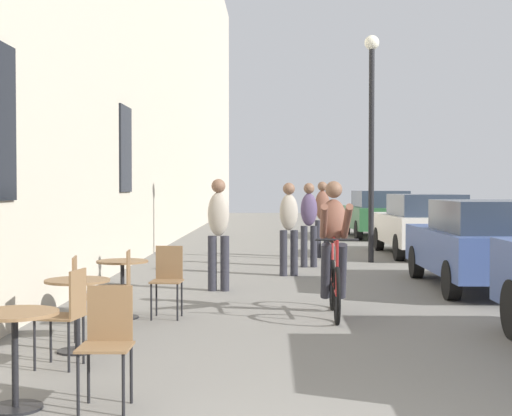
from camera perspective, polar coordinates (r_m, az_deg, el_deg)
The scene contains 17 objects.
cafe_table_near at distance 5.85m, azimuth -17.86°, elevation -9.43°, with size 0.64×0.64×0.72m.
cafe_chair_near_toward_street at distance 5.74m, azimuth -11.24°, elevation -9.62°, with size 0.39×0.39×0.89m.
cafe_table_mid at distance 7.66m, azimuth -13.42°, elevation -6.78°, with size 0.64×0.64×0.72m.
cafe_chair_mid_toward_street at distance 8.25m, azimuth -12.90°, elevation -6.21°, with size 0.44×0.44×0.89m.
cafe_chair_mid_toward_wall at distance 7.03m, azimuth -14.16°, elevation -7.58°, with size 0.43×0.43×0.89m.
cafe_table_far at distance 9.49m, azimuth -10.12°, elevation -5.14°, with size 0.64×0.64×0.72m.
cafe_chair_far_toward_street at distance 9.48m, azimuth -6.72°, elevation -5.17°, with size 0.40×0.40×0.89m.
cafe_chair_far_toward_wall at distance 8.94m, azimuth -10.34°, elevation -5.59°, with size 0.42×0.42×0.89m.
cyclist_on_bicycle at distance 9.64m, azimuth 5.96°, elevation -3.30°, with size 0.52×1.76×1.74m.
pedestrian_near at distance 11.76m, azimuth -2.87°, elevation -1.51°, with size 0.36×0.27×1.76m.
pedestrian_mid at distance 13.76m, azimuth 2.51°, elevation -1.18°, with size 0.37×0.29×1.71m.
pedestrian_far at distance 15.28m, azimuth 4.05°, elevation -0.89°, with size 0.37×0.28×1.72m.
pedestrian_furthest at distance 17.31m, azimuth 5.06°, elevation -0.52°, with size 0.35×0.25×1.76m.
street_lamp at distance 16.46m, azimuth 8.77°, elevation 6.73°, with size 0.32×0.32×4.90m.
parked_car_second at distance 12.52m, azimuth 16.75°, elevation -2.56°, with size 1.70×4.00×1.42m.
parked_car_third at distance 18.23m, azimuth 12.50°, elevation -1.18°, with size 1.81×4.15×1.46m.
parked_car_fourth at distance 24.47m, azimuth 9.21°, elevation -0.40°, with size 1.92×4.31×1.51m.
Camera 1 is at (-0.29, -3.21, 1.63)m, focal length 52.62 mm.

